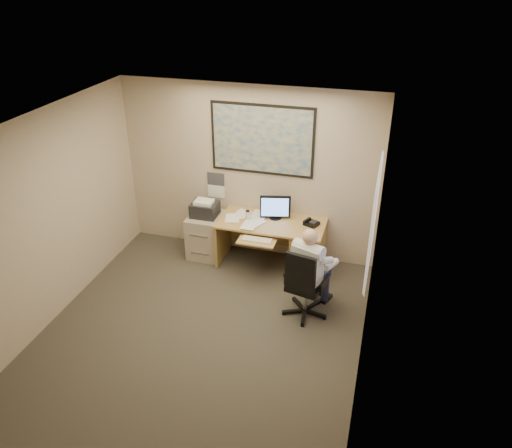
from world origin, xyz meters
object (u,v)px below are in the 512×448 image
(office_chair, at_px, (306,297))
(person, at_px, (307,272))
(filing_cabinet, at_px, (206,231))
(desk, at_px, (293,242))

(office_chair, relative_size, person, 0.81)
(filing_cabinet, bearing_deg, person, -30.00)
(person, bearing_deg, desk, 131.81)
(filing_cabinet, height_order, office_chair, office_chair)
(desk, height_order, person, person)
(desk, bearing_deg, filing_cabinet, 179.47)
(filing_cabinet, height_order, person, person)
(filing_cabinet, xyz_separation_m, person, (1.82, -1.05, 0.23))
(office_chair, bearing_deg, filing_cabinet, 161.03)
(filing_cabinet, distance_m, office_chair, 2.15)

